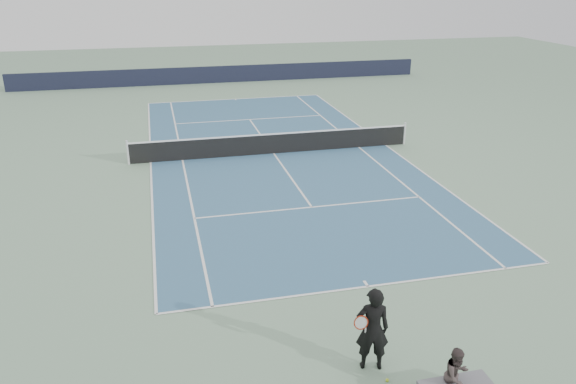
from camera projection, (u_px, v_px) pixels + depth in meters
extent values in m
plane|color=gray|center=(274.00, 154.00, 25.59)|extent=(80.00, 80.00, 0.00)
cube|color=#366080|center=(274.00, 154.00, 25.59)|extent=(10.97, 23.77, 0.01)
cylinder|color=silver|center=(128.00, 152.00, 24.00)|extent=(0.10, 0.10, 1.07)
cylinder|color=silver|center=(405.00, 133.00, 26.78)|extent=(0.10, 0.10, 1.07)
cube|color=black|center=(274.00, 144.00, 25.42)|extent=(12.80, 0.03, 0.90)
cube|color=white|center=(274.00, 134.00, 25.25)|extent=(12.80, 0.04, 0.06)
cube|color=black|center=(223.00, 74.00, 41.53)|extent=(30.00, 0.25, 1.20)
imported|color=black|center=(372.00, 329.00, 11.52)|extent=(0.82, 0.66, 1.90)
torus|color=#9B210C|center=(361.00, 323.00, 11.33)|extent=(0.34, 0.18, 0.36)
cylinder|color=white|center=(361.00, 323.00, 11.33)|extent=(0.29, 0.14, 0.32)
cylinder|color=white|center=(365.00, 332.00, 11.48)|extent=(0.08, 0.13, 0.27)
sphere|color=#C2DB2C|center=(387.00, 380.00, 11.43)|extent=(0.07, 0.07, 0.07)
imported|color=#413534|center=(456.00, 376.00, 10.70)|extent=(0.70, 0.63, 1.21)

